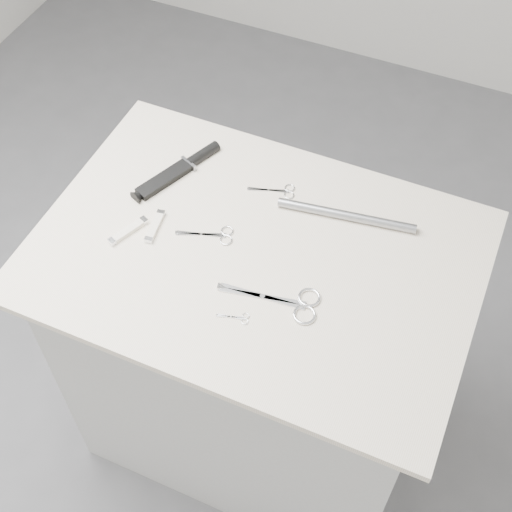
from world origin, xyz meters
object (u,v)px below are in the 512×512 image
at_px(tiny_scissors, 237,318).
at_px(pocket_knife_a, 128,231).
at_px(large_shears, 291,303).
at_px(embroidery_scissors_a, 216,235).
at_px(metal_rail, 346,215).
at_px(embroidery_scissors_b, 280,191).
at_px(sheathed_knife, 182,168).
at_px(pocket_knife_b, 155,226).
at_px(plinth, 256,356).

relative_size(tiny_scissors, pocket_knife_a, 0.67).
relative_size(large_shears, embroidery_scissors_a, 1.68).
height_order(tiny_scissors, metal_rail, metal_rail).
height_order(embroidery_scissors_b, sheathed_knife, sheathed_knife).
height_order(large_shears, sheathed_knife, sheathed_knife).
distance_m(large_shears, embroidery_scissors_a, 0.25).
xyz_separation_m(embroidery_scissors_b, tiny_scissors, (0.06, -0.37, -0.00)).
xyz_separation_m(sheathed_knife, metal_rail, (0.42, 0.01, 0.00)).
bearing_deg(pocket_knife_b, metal_rail, -71.33).
distance_m(sheathed_knife, pocket_knife_b, 0.19).
relative_size(embroidery_scissors_b, pocket_knife_b, 1.17).
height_order(large_shears, embroidery_scissors_b, large_shears).
bearing_deg(sheathed_knife, large_shears, -100.55).
xyz_separation_m(large_shears, embroidery_scissors_a, (-0.23, 0.11, -0.00)).
bearing_deg(embroidery_scissors_a, plinth, -24.40).
height_order(large_shears, pocket_knife_b, pocket_knife_b).
distance_m(embroidery_scissors_b, sheathed_knife, 0.25).
bearing_deg(plinth, embroidery_scissors_b, 96.12).
bearing_deg(sheathed_knife, embroidery_scissors_b, -60.03).
bearing_deg(tiny_scissors, embroidery_scissors_b, 83.68).
height_order(embroidery_scissors_b, tiny_scissors, same).
height_order(sheathed_knife, pocket_knife_b, sheathed_knife).
relative_size(embroidery_scissors_b, sheathed_knife, 0.47).
relative_size(embroidery_scissors_a, pocket_knife_b, 1.36).
bearing_deg(pocket_knife_a, tiny_scissors, -85.87).
distance_m(large_shears, sheathed_knife, 0.47).
height_order(embroidery_scissors_a, metal_rail, metal_rail).
relative_size(large_shears, tiny_scissors, 3.18).
relative_size(plinth, metal_rail, 2.76).
xyz_separation_m(plinth, sheathed_knife, (-0.27, 0.16, 0.48)).
bearing_deg(sheathed_knife, pocket_knife_a, -162.79).
bearing_deg(embroidery_scissors_b, pocket_knife_a, -154.49).
bearing_deg(large_shears, tiny_scissors, -146.53).
relative_size(large_shears, pocket_knife_b, 2.28).
bearing_deg(embroidery_scissors_a, pocket_knife_a, -178.40).
relative_size(sheathed_knife, pocket_knife_a, 2.31).
height_order(pocket_knife_a, pocket_knife_b, same).
bearing_deg(large_shears, pocket_knife_b, 161.06).
relative_size(plinth, embroidery_scissors_b, 7.87).
xyz_separation_m(plinth, pocket_knife_b, (-0.24, -0.03, 0.48)).
distance_m(plinth, embroidery_scissors_a, 0.48).
xyz_separation_m(tiny_scissors, sheathed_knife, (-0.30, 0.34, 0.01)).
height_order(large_shears, pocket_knife_a, pocket_knife_a).
bearing_deg(plinth, pocket_knife_a, -167.73).
bearing_deg(metal_rail, pocket_knife_a, -151.59).
bearing_deg(tiny_scissors, pocket_knife_a, 146.19).
relative_size(plinth, pocket_knife_b, 9.24).
relative_size(pocket_knife_b, metal_rail, 0.30).
relative_size(sheathed_knife, metal_rail, 0.74).
relative_size(embroidery_scissors_a, embroidery_scissors_b, 1.16).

